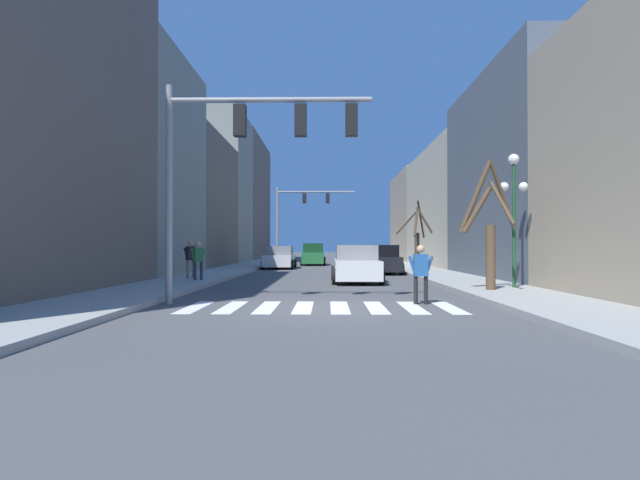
{
  "coord_description": "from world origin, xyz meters",
  "views": [
    {
      "loc": [
        0.15,
        -12.32,
        1.52
      ],
      "look_at": [
        -0.41,
        25.45,
        1.99
      ],
      "focal_mm": 28.0,
      "sensor_mm": 36.0,
      "label": 1
    }
  ],
  "objects_px": {
    "traffic_signal_near": "(245,143)",
    "car_parked_right_mid": "(382,260)",
    "traffic_signal_far": "(299,208)",
    "pedestrian_near_right_corner": "(191,256)",
    "street_tree_right_far": "(488,230)",
    "pedestrian_on_right_sidewalk": "(421,269)",
    "car_driving_away_lane": "(356,265)",
    "car_parked_right_near": "(313,255)",
    "car_at_intersection": "(280,258)",
    "street_tree_right_mid": "(417,239)",
    "street_lamp_right_corner": "(514,193)",
    "pedestrian_waiting_at_curb": "(198,257)"
  },
  "relations": [
    {
      "from": "car_parked_right_mid",
      "to": "car_parked_right_near",
      "type": "distance_m",
      "value": 13.21
    },
    {
      "from": "car_driving_away_lane",
      "to": "street_tree_right_mid",
      "type": "bearing_deg",
      "value": -27.53
    },
    {
      "from": "car_parked_right_mid",
      "to": "traffic_signal_near",
      "type": "bearing_deg",
      "value": 160.3
    },
    {
      "from": "car_driving_away_lane",
      "to": "pedestrian_on_right_sidewalk",
      "type": "relative_size",
      "value": 3.13
    },
    {
      "from": "car_driving_away_lane",
      "to": "street_tree_right_mid",
      "type": "height_order",
      "value": "street_tree_right_mid"
    },
    {
      "from": "car_driving_away_lane",
      "to": "pedestrian_on_right_sidewalk",
      "type": "distance_m",
      "value": 8.26
    },
    {
      "from": "street_lamp_right_corner",
      "to": "pedestrian_near_right_corner",
      "type": "distance_m",
      "value": 13.29
    },
    {
      "from": "traffic_signal_far",
      "to": "traffic_signal_near",
      "type": "bearing_deg",
      "value": -89.65
    },
    {
      "from": "car_at_intersection",
      "to": "street_tree_right_mid",
      "type": "height_order",
      "value": "street_tree_right_mid"
    },
    {
      "from": "pedestrian_on_right_sidewalk",
      "to": "car_parked_right_mid",
      "type": "bearing_deg",
      "value": 86.08
    },
    {
      "from": "street_tree_right_mid",
      "to": "pedestrian_on_right_sidewalk",
      "type": "bearing_deg",
      "value": -99.91
    },
    {
      "from": "car_parked_right_near",
      "to": "street_tree_right_far",
      "type": "xyz_separation_m",
      "value": [
        6.23,
        -24.38,
        1.21
      ]
    },
    {
      "from": "pedestrian_on_right_sidewalk",
      "to": "street_tree_right_far",
      "type": "relative_size",
      "value": 0.38
    },
    {
      "from": "street_lamp_right_corner",
      "to": "car_parked_right_near",
      "type": "bearing_deg",
      "value": 107.29
    },
    {
      "from": "traffic_signal_near",
      "to": "car_parked_right_mid",
      "type": "xyz_separation_m",
      "value": [
        5.22,
        14.59,
        -3.51
      ]
    },
    {
      "from": "pedestrian_near_right_corner",
      "to": "street_lamp_right_corner",
      "type": "bearing_deg",
      "value": 113.04
    },
    {
      "from": "car_parked_right_mid",
      "to": "pedestrian_on_right_sidewalk",
      "type": "bearing_deg",
      "value": 177.63
    },
    {
      "from": "traffic_signal_far",
      "to": "pedestrian_near_right_corner",
      "type": "relative_size",
      "value": 4.1
    },
    {
      "from": "pedestrian_near_right_corner",
      "to": "pedestrian_waiting_at_curb",
      "type": "distance_m",
      "value": 1.69
    },
    {
      "from": "street_lamp_right_corner",
      "to": "pedestrian_on_right_sidewalk",
      "type": "xyz_separation_m",
      "value": [
        -3.77,
        -3.59,
        -2.37
      ]
    },
    {
      "from": "street_lamp_right_corner",
      "to": "pedestrian_near_right_corner",
      "type": "bearing_deg",
      "value": 158.07
    },
    {
      "from": "street_lamp_right_corner",
      "to": "car_parked_right_mid",
      "type": "bearing_deg",
      "value": 105.99
    },
    {
      "from": "car_parked_right_mid",
      "to": "street_tree_right_far",
      "type": "xyz_separation_m",
      "value": [
        2.06,
        -11.85,
        1.28
      ]
    },
    {
      "from": "traffic_signal_near",
      "to": "street_lamp_right_corner",
      "type": "height_order",
      "value": "traffic_signal_near"
    },
    {
      "from": "car_parked_right_near",
      "to": "pedestrian_waiting_at_curb",
      "type": "xyz_separation_m",
      "value": [
        -4.09,
        -20.21,
        0.26
      ]
    },
    {
      "from": "traffic_signal_near",
      "to": "car_parked_right_near",
      "type": "bearing_deg",
      "value": 87.79
    },
    {
      "from": "car_at_intersection",
      "to": "street_tree_right_far",
      "type": "relative_size",
      "value": 1.17
    },
    {
      "from": "car_driving_away_lane",
      "to": "street_tree_right_far",
      "type": "height_order",
      "value": "street_tree_right_far"
    },
    {
      "from": "pedestrian_waiting_at_curb",
      "to": "pedestrian_on_right_sidewalk",
      "type": "relative_size",
      "value": 1.0
    },
    {
      "from": "car_driving_away_lane",
      "to": "car_parked_right_near",
      "type": "relative_size",
      "value": 1.04
    },
    {
      "from": "street_lamp_right_corner",
      "to": "pedestrian_on_right_sidewalk",
      "type": "relative_size",
      "value": 2.86
    },
    {
      "from": "car_driving_away_lane",
      "to": "pedestrian_on_right_sidewalk",
      "type": "height_order",
      "value": "car_driving_away_lane"
    },
    {
      "from": "pedestrian_near_right_corner",
      "to": "pedestrian_on_right_sidewalk",
      "type": "height_order",
      "value": "pedestrian_near_right_corner"
    },
    {
      "from": "traffic_signal_near",
      "to": "street_tree_right_mid",
      "type": "relative_size",
      "value": 1.43
    },
    {
      "from": "traffic_signal_near",
      "to": "pedestrian_waiting_at_curb",
      "type": "xyz_separation_m",
      "value": [
        -3.04,
        6.91,
        -3.18
      ]
    },
    {
      "from": "pedestrian_waiting_at_curb",
      "to": "street_tree_right_mid",
      "type": "relative_size",
      "value": 0.38
    },
    {
      "from": "street_tree_right_mid",
      "to": "traffic_signal_far",
      "type": "bearing_deg",
      "value": 120.6
    },
    {
      "from": "traffic_signal_near",
      "to": "traffic_signal_far",
      "type": "relative_size",
      "value": 0.88
    },
    {
      "from": "street_lamp_right_corner",
      "to": "pedestrian_waiting_at_curb",
      "type": "relative_size",
      "value": 2.86
    },
    {
      "from": "street_tree_right_mid",
      "to": "street_tree_right_far",
      "type": "bearing_deg",
      "value": -90.47
    },
    {
      "from": "car_at_intersection",
      "to": "street_tree_right_far",
      "type": "xyz_separation_m",
      "value": [
        8.37,
        -18.24,
        1.3
      ]
    },
    {
      "from": "traffic_signal_far",
      "to": "car_parked_right_near",
      "type": "relative_size",
      "value": 1.41
    },
    {
      "from": "car_parked_right_near",
      "to": "street_tree_right_mid",
      "type": "height_order",
      "value": "street_tree_right_mid"
    },
    {
      "from": "traffic_signal_far",
      "to": "street_lamp_right_corner",
      "type": "xyz_separation_m",
      "value": [
        8.56,
        -25.03,
        -1.4
      ]
    },
    {
      "from": "street_lamp_right_corner",
      "to": "pedestrian_waiting_at_curb",
      "type": "bearing_deg",
      "value": 163.57
    },
    {
      "from": "traffic_signal_far",
      "to": "pedestrian_on_right_sidewalk",
      "type": "xyz_separation_m",
      "value": [
        4.79,
        -28.62,
        -3.78
      ]
    },
    {
      "from": "traffic_signal_near",
      "to": "car_at_intersection",
      "type": "relative_size",
      "value": 1.2
    },
    {
      "from": "street_tree_right_far",
      "to": "car_driving_away_lane",
      "type": "bearing_deg",
      "value": 125.88
    },
    {
      "from": "pedestrian_waiting_at_curb",
      "to": "street_lamp_right_corner",
      "type": "bearing_deg",
      "value": 125.65
    },
    {
      "from": "pedestrian_near_right_corner",
      "to": "street_tree_right_far",
      "type": "distance_m",
      "value": 12.47
    }
  ]
}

